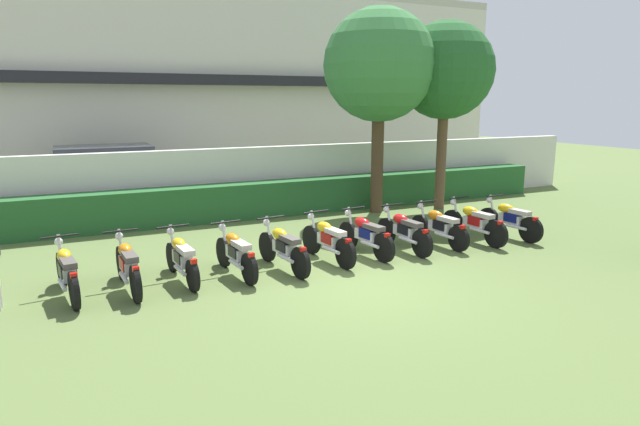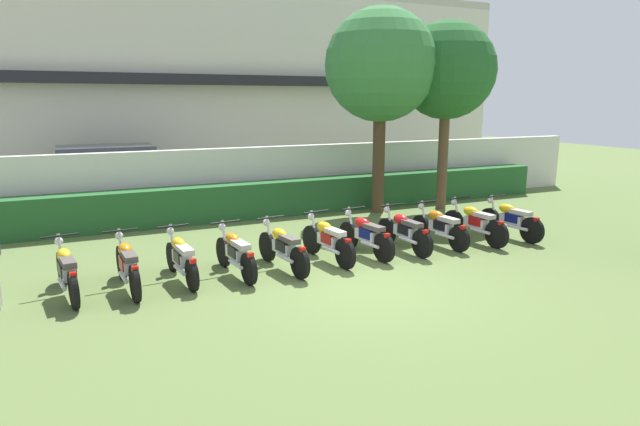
{
  "view_description": "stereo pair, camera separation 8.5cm",
  "coord_description": "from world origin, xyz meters",
  "views": [
    {
      "loc": [
        -4.52,
        -7.76,
        3.22
      ],
      "look_at": [
        0.0,
        1.85,
        0.96
      ],
      "focal_mm": 29.82,
      "sensor_mm": 36.0,
      "label": 1
    },
    {
      "loc": [
        -4.44,
        -7.8,
        3.22
      ],
      "look_at": [
        0.0,
        1.85,
        0.96
      ],
      "focal_mm": 29.82,
      "sensor_mm": 36.0,
      "label": 2
    }
  ],
  "objects": [
    {
      "name": "hedge_row",
      "position": [
        0.0,
        6.21,
        0.49
      ],
      "size": [
        19.61,
        0.7,
        0.98
      ],
      "primitive_type": "cube",
      "color": "#235628",
      "rests_on": "ground"
    },
    {
      "name": "motorcycle_in_row_1",
      "position": [
        -3.8,
        1.52,
        0.45
      ],
      "size": [
        0.6,
        1.93,
        0.97
      ],
      "rotation": [
        0.0,
        0.0,
        1.65
      ],
      "color": "black",
      "rests_on": "ground"
    },
    {
      "name": "motorcycle_in_row_5",
      "position": [
        0.05,
        1.59,
        0.45
      ],
      "size": [
        0.6,
        1.87,
        0.96
      ],
      "rotation": [
        0.0,
        0.0,
        1.7
      ],
      "color": "black",
      "rests_on": "ground"
    },
    {
      "name": "motorcycle_in_row_0",
      "position": [
        -4.75,
        1.6,
        0.45
      ],
      "size": [
        0.6,
        1.88,
        0.96
      ],
      "rotation": [
        0.0,
        0.0,
        1.72
      ],
      "color": "black",
      "rests_on": "ground"
    },
    {
      "name": "tree_far_side",
      "position": [
        5.5,
        5.04,
        4.03
      ],
      "size": [
        2.8,
        2.8,
        5.46
      ],
      "color": "brown",
      "rests_on": "ground"
    },
    {
      "name": "building",
      "position": [
        0.0,
        14.76,
        3.73
      ],
      "size": [
        25.8,
        6.5,
        7.46
      ],
      "color": "beige",
      "rests_on": "ground"
    },
    {
      "name": "motorcycle_in_row_9",
      "position": [
        3.8,
        1.56,
        0.45
      ],
      "size": [
        0.6,
        1.97,
        0.97
      ],
      "rotation": [
        0.0,
        0.0,
        1.66
      ],
      "color": "black",
      "rests_on": "ground"
    },
    {
      "name": "motorcycle_in_row_4",
      "position": [
        -0.97,
        1.46,
        0.45
      ],
      "size": [
        0.6,
        1.91,
        0.96
      ],
      "rotation": [
        0.0,
        0.0,
        1.71
      ],
      "color": "black",
      "rests_on": "ground"
    },
    {
      "name": "parked_car",
      "position": [
        -3.46,
        9.34,
        0.94
      ],
      "size": [
        4.53,
        2.12,
        1.89
      ],
      "rotation": [
        0.0,
        0.0,
        0.01
      ],
      "color": "black",
      "rests_on": "ground"
    },
    {
      "name": "compound_wall",
      "position": [
        0.0,
        6.91,
        0.95
      ],
      "size": [
        24.51,
        0.3,
        1.9
      ],
      "primitive_type": "cube",
      "color": "silver",
      "rests_on": "ground"
    },
    {
      "name": "motorcycle_in_row_7",
      "position": [
        1.89,
        1.58,
        0.45
      ],
      "size": [
        0.6,
        1.85,
        0.96
      ],
      "rotation": [
        0.0,
        0.0,
        1.64
      ],
      "color": "black",
      "rests_on": "ground"
    },
    {
      "name": "motorcycle_in_row_8",
      "position": [
        2.86,
        1.62,
        0.44
      ],
      "size": [
        0.6,
        1.83,
        0.95
      ],
      "rotation": [
        0.0,
        0.0,
        1.66
      ],
      "color": "black",
      "rests_on": "ground"
    },
    {
      "name": "motorcycle_in_row_10",
      "position": [
        4.81,
        1.46,
        0.45
      ],
      "size": [
        0.6,
        1.84,
        0.97
      ],
      "rotation": [
        0.0,
        0.0,
        1.68
      ],
      "color": "black",
      "rests_on": "ground"
    },
    {
      "name": "ground",
      "position": [
        0.0,
        0.0,
        0.0
      ],
      "size": [
        60.0,
        60.0,
        0.0
      ],
      "primitive_type": "plane",
      "color": "#566B38"
    },
    {
      "name": "motorcycle_in_row_3",
      "position": [
        -1.9,
        1.51,
        0.44
      ],
      "size": [
        0.6,
        1.83,
        0.95
      ],
      "rotation": [
        0.0,
        0.0,
        1.68
      ],
      "color": "black",
      "rests_on": "ground"
    },
    {
      "name": "motorcycle_in_row_2",
      "position": [
        -2.87,
        1.62,
        0.44
      ],
      "size": [
        0.6,
        1.84,
        0.94
      ],
      "rotation": [
        0.0,
        0.0,
        1.67
      ],
      "color": "black",
      "rests_on": "ground"
    },
    {
      "name": "tree_near_inspector",
      "position": [
        3.5,
        5.4,
        4.15
      ],
      "size": [
        3.15,
        3.15,
        5.75
      ],
      "color": "#4C3823",
      "rests_on": "ground"
    },
    {
      "name": "motorcycle_in_row_6",
      "position": [
        0.95,
        1.62,
        0.45
      ],
      "size": [
        0.6,
        1.82,
        0.96
      ],
      "rotation": [
        0.0,
        0.0,
        1.71
      ],
      "color": "black",
      "rests_on": "ground"
    }
  ]
}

